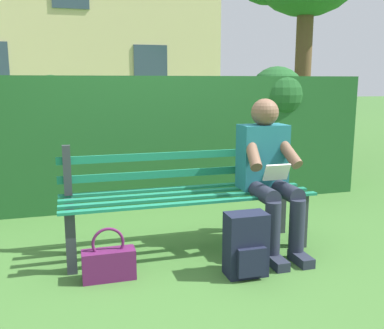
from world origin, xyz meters
name	(u,v)px	position (x,y,z in m)	size (l,w,h in m)	color
ground	(189,250)	(0.00, 0.00, 0.00)	(60.00, 60.00, 0.00)	#3D6B2D
park_bench	(186,195)	(0.00, -0.06, 0.44)	(1.96, 0.52, 0.85)	#2D3338
person_seated	(269,170)	(-0.63, 0.10, 0.64)	(0.44, 0.73, 1.19)	#1E6672
hedge_backdrop	(163,135)	(-0.16, -1.61, 0.73)	(4.57, 0.79, 1.50)	#1E5123
building_facade	(70,21)	(0.62, -10.11, 2.98)	(7.94, 3.06, 5.97)	beige
backpack	(246,245)	(-0.26, 0.55, 0.22)	(0.28, 0.25, 0.45)	#191E33
handbag	(109,263)	(0.66, 0.35, 0.12)	(0.36, 0.13, 0.37)	#59194C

